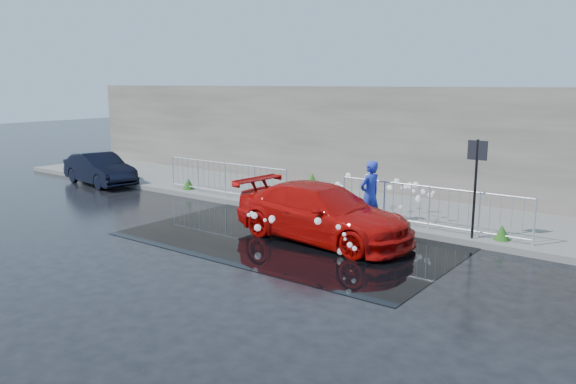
% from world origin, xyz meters
% --- Properties ---
extents(ground, '(90.00, 90.00, 0.00)m').
position_xyz_m(ground, '(0.00, 0.00, 0.00)').
color(ground, black).
rests_on(ground, ground).
extents(pavement, '(30.00, 4.00, 0.15)m').
position_xyz_m(pavement, '(0.00, 5.00, 0.07)').
color(pavement, slate).
rests_on(pavement, ground).
extents(curb, '(30.00, 0.25, 0.16)m').
position_xyz_m(curb, '(0.00, 3.00, 0.08)').
color(curb, slate).
rests_on(curb, ground).
extents(retaining_wall, '(30.00, 0.60, 3.50)m').
position_xyz_m(retaining_wall, '(0.00, 7.20, 1.90)').
color(retaining_wall, '#575349').
rests_on(retaining_wall, pavement).
extents(puddle, '(8.00, 5.00, 0.01)m').
position_xyz_m(puddle, '(0.50, 1.00, 0.01)').
color(puddle, black).
rests_on(puddle, ground).
extents(sign_post, '(0.45, 0.06, 2.50)m').
position_xyz_m(sign_post, '(4.20, 3.10, 1.72)').
color(sign_post, black).
rests_on(sign_post, ground).
extents(railing_left, '(5.05, 0.05, 1.10)m').
position_xyz_m(railing_left, '(-4.00, 3.35, 0.74)').
color(railing_left, silver).
rests_on(railing_left, pavement).
extents(railing_right, '(5.05, 0.05, 1.10)m').
position_xyz_m(railing_right, '(3.00, 3.35, 0.74)').
color(railing_right, silver).
rests_on(railing_right, pavement).
extents(weeds, '(12.17, 3.93, 0.45)m').
position_xyz_m(weeds, '(-0.26, 4.44, 0.34)').
color(weeds, '#154A13').
rests_on(weeds, pavement).
extents(water_spray, '(3.63, 5.67, 1.14)m').
position_xyz_m(water_spray, '(1.13, 2.74, 0.74)').
color(water_spray, white).
rests_on(water_spray, ground).
extents(red_car, '(4.79, 2.21, 1.36)m').
position_xyz_m(red_car, '(1.14, 1.31, 0.68)').
color(red_car, '#B50A07').
rests_on(red_car, ground).
extents(dark_car, '(3.76, 1.77, 1.19)m').
position_xyz_m(dark_car, '(-9.73, 2.60, 0.60)').
color(dark_car, black).
rests_on(dark_car, ground).
extents(person, '(0.58, 0.74, 1.80)m').
position_xyz_m(person, '(1.50, 3.00, 0.90)').
color(person, '#2434B6').
rests_on(person, ground).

